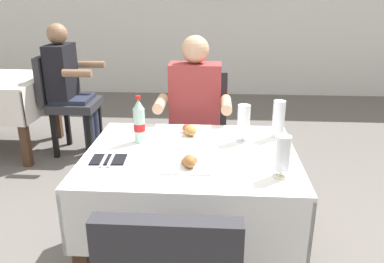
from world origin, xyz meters
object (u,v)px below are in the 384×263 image
at_px(main_dining_table, 191,181).
at_px(beer_glass_left, 282,156).
at_px(chair_far_diner_seat, 198,131).
at_px(cola_bottle_primary, 139,122).
at_px(seated_diner_far, 195,115).
at_px(background_patron, 69,82).
at_px(plate_far_diner, 189,134).
at_px(beer_glass_middle, 279,118).
at_px(plate_near_camera, 188,162).
at_px(beer_glass_right, 244,123).
at_px(napkin_cutlery_set, 108,159).
at_px(background_chair_right, 65,98).

bearing_deg(main_dining_table, beer_glass_left, -30.77).
relative_size(chair_far_diner_seat, cola_bottle_primary, 3.64).
height_order(seated_diner_far, background_patron, same).
distance_m(plate_far_diner, beer_glass_middle, 0.52).
height_order(main_dining_table, beer_glass_middle, beer_glass_middle).
bearing_deg(plate_near_camera, beer_glass_middle, 40.94).
bearing_deg(plate_near_camera, seated_diner_far, 91.27).
xyz_separation_m(chair_far_diner_seat, beer_glass_right, (0.28, -0.66, 0.30)).
xyz_separation_m(plate_near_camera, beer_glass_right, (0.28, 0.35, 0.09)).
xyz_separation_m(chair_far_diner_seat, beer_glass_left, (0.43, -1.09, 0.29)).
relative_size(chair_far_diner_seat, napkin_cutlery_set, 5.03).
distance_m(main_dining_table, background_chair_right, 2.16).
height_order(beer_glass_right, background_chair_right, background_chair_right).
distance_m(chair_far_diner_seat, beer_glass_left, 1.21).
xyz_separation_m(seated_diner_far, napkin_cutlery_set, (-0.39, -0.85, 0.03)).
bearing_deg(main_dining_table, seated_diner_far, 91.69).
relative_size(main_dining_table, napkin_cutlery_set, 5.75).
bearing_deg(background_chair_right, beer_glass_right, -43.15).
bearing_deg(napkin_cutlery_set, background_patron, 115.82).
relative_size(beer_glass_right, cola_bottle_primary, 0.80).
relative_size(napkin_cutlery_set, background_patron, 0.15).
height_order(plate_near_camera, background_chair_right, background_chair_right).
relative_size(chair_far_diner_seat, seated_diner_far, 0.77).
relative_size(beer_glass_middle, cola_bottle_primary, 0.82).
bearing_deg(chair_far_diner_seat, plate_far_diner, -92.50).
distance_m(chair_far_diner_seat, seated_diner_far, 0.19).
bearing_deg(chair_far_diner_seat, cola_bottle_primary, -112.78).
relative_size(beer_glass_right, background_patron, 0.17).
xyz_separation_m(beer_glass_middle, beer_glass_right, (-0.20, -0.08, -0.01)).
bearing_deg(chair_far_diner_seat, beer_glass_right, -66.87).
height_order(plate_far_diner, background_chair_right, background_chair_right).
xyz_separation_m(main_dining_table, plate_far_diner, (-0.03, 0.22, 0.19)).
bearing_deg(cola_bottle_primary, beer_glass_left, -28.28).
height_order(plate_far_diner, napkin_cutlery_set, plate_far_diner).
bearing_deg(plate_far_diner, napkin_cutlery_set, -137.53).
relative_size(seated_diner_far, beer_glass_right, 5.93).
xyz_separation_m(napkin_cutlery_set, background_patron, (-0.88, 1.82, -0.03)).
distance_m(chair_far_diner_seat, napkin_cutlery_set, 1.06).
bearing_deg(beer_glass_left, napkin_cutlery_set, 171.20).
distance_m(beer_glass_right, background_chair_right, 2.24).
bearing_deg(beer_glass_left, background_chair_right, 132.16).
height_order(main_dining_table, seated_diner_far, seated_diner_far).
xyz_separation_m(chair_far_diner_seat, cola_bottle_primary, (-0.30, -0.70, 0.30)).
distance_m(plate_far_diner, background_chair_right, 1.98).
relative_size(main_dining_table, chair_far_diner_seat, 1.14).
relative_size(seated_diner_far, plate_near_camera, 5.27).
bearing_deg(plate_far_diner, main_dining_table, -83.05).
bearing_deg(beer_glass_middle, napkin_cutlery_set, -156.96).
relative_size(background_chair_right, background_patron, 0.77).
distance_m(napkin_cutlery_set, background_chair_right, 2.05).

